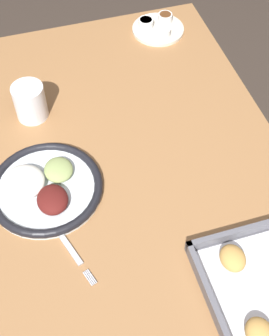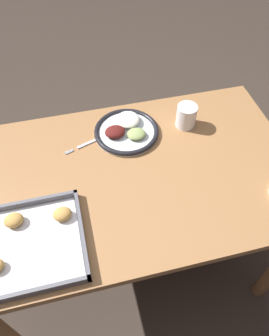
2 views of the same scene
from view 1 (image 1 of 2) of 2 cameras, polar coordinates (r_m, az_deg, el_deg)
ground_plane at (r=1.76m, az=0.07°, el=-15.52°), size 8.00×8.00×0.00m
dining_table at (r=1.19m, az=0.10°, el=-4.42°), size 1.24×0.76×0.74m
dinner_plate at (r=1.09m, az=-10.94°, el=-2.32°), size 0.26×0.26×0.05m
fork at (r=1.01m, az=-8.12°, el=-9.34°), size 0.18×0.07×0.00m
saucer_plate at (r=1.49m, az=2.85°, el=16.81°), size 0.16×0.16×0.04m
drinking_cup at (r=1.23m, az=-12.62°, el=7.88°), size 0.08×0.08×0.10m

